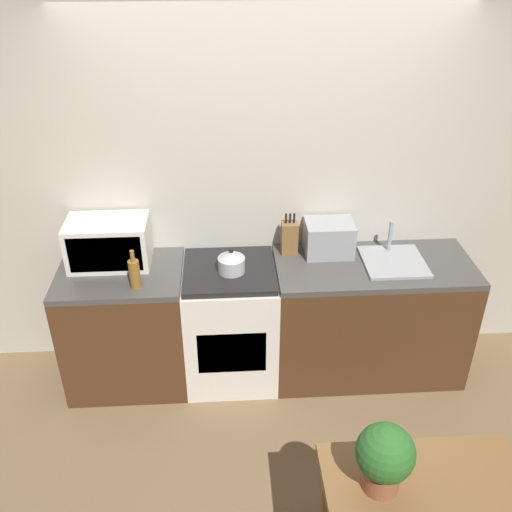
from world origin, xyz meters
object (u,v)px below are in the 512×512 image
(stove_range, at_px, (231,323))
(kettle, at_px, (231,262))
(toaster_oven, at_px, (329,238))
(bottle, at_px, (135,273))
(microwave, at_px, (109,243))

(stove_range, distance_m, kettle, 0.53)
(stove_range, bearing_deg, toaster_oven, 13.33)
(kettle, bearing_deg, bottle, -166.45)
(microwave, xyz_separation_m, bottle, (0.20, -0.30, -0.05))
(stove_range, height_order, toaster_oven, toaster_oven)
(microwave, relative_size, toaster_oven, 1.62)
(kettle, bearing_deg, stove_range, 115.39)
(stove_range, height_order, kettle, kettle)
(microwave, height_order, bottle, microwave)
(toaster_oven, bearing_deg, bottle, -165.07)
(bottle, bearing_deg, kettle, 13.55)
(kettle, xyz_separation_m, microwave, (-0.81, 0.16, 0.08))
(kettle, bearing_deg, toaster_oven, 16.16)
(microwave, xyz_separation_m, toaster_oven, (1.48, 0.04, -0.04))
(stove_range, distance_m, microwave, 1.01)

